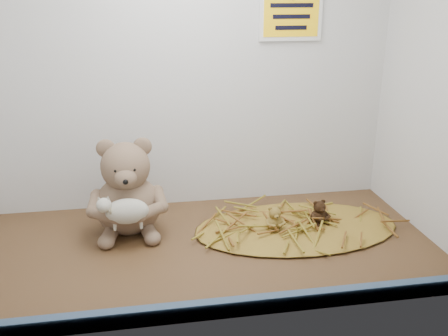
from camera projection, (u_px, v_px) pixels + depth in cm
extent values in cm
cube|color=#3E2415|center=(202.00, 247.00, 127.37)|extent=(120.00, 60.00, 0.40)
cube|color=silver|center=(186.00, 54.00, 140.11)|extent=(120.00, 0.40, 90.00)
cube|color=silver|center=(442.00, 64.00, 121.77)|extent=(0.40, 60.00, 90.00)
cube|color=#3D5474|center=(220.00, 308.00, 100.02)|extent=(119.28, 2.20, 3.60)
ellipsoid|color=brown|center=(296.00, 227.00, 137.14)|extent=(56.41, 32.75, 1.09)
cube|color=yellow|center=(291.00, 16.00, 140.95)|extent=(16.00, 1.20, 11.00)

